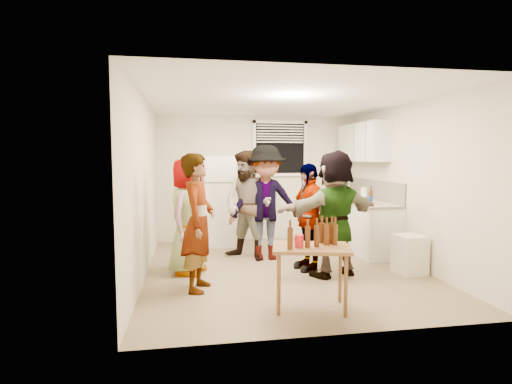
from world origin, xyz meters
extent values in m
cube|color=white|center=(-0.75, 1.88, 0.85)|extent=(0.70, 0.70, 1.70)
cube|color=white|center=(1.70, 1.15, 0.43)|extent=(0.60, 2.20, 0.86)
cube|color=beige|center=(1.70, 1.15, 0.88)|extent=(0.64, 2.22, 0.04)
cube|color=#A8A49B|center=(1.99, 1.15, 1.08)|extent=(0.03, 2.20, 0.36)
cube|color=white|center=(1.83, 1.35, 1.95)|extent=(0.34, 1.60, 0.70)
cylinder|color=white|center=(1.68, 0.90, 0.90)|extent=(0.11, 0.11, 0.24)
cylinder|color=black|center=(1.75, 1.92, 0.90)|extent=(0.08, 0.08, 0.32)
cylinder|color=#47230C|center=(1.60, 0.46, 0.90)|extent=(0.06, 0.06, 0.22)
cylinder|color=#0830D3|center=(1.55, 0.41, 0.90)|extent=(0.09, 0.09, 0.12)
cube|color=#D1CC4C|center=(1.92, 1.50, 0.97)|extent=(0.02, 0.17, 0.14)
cube|color=white|center=(1.75, -0.51, 0.25)|extent=(0.42, 0.42, 0.56)
cylinder|color=#47230C|center=(-0.11, -1.61, 0.70)|extent=(0.06, 0.06, 0.23)
cylinder|color=red|center=(-0.20, -1.58, 0.70)|extent=(0.10, 0.10, 0.13)
imported|color=gray|center=(-1.41, 0.05, 0.00)|extent=(1.86, 1.42, 0.53)
imported|color=#141933|center=(-1.27, -0.73, 0.00)|extent=(1.83, 1.03, 0.41)
imported|color=brown|center=(-0.43, 0.67, 0.00)|extent=(1.82, 1.92, 0.68)
imported|color=#3E3E43|center=(-0.15, 0.64, 0.00)|extent=(1.27, 1.91, 0.70)
imported|color=black|center=(0.37, -0.06, 0.00)|extent=(1.75, 1.25, 0.39)
imported|color=#EB674A|center=(0.63, -0.43, 0.00)|extent=(2.10, 2.18, 0.53)
camera|label=1|loc=(-1.37, -5.72, 1.68)|focal=28.00mm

